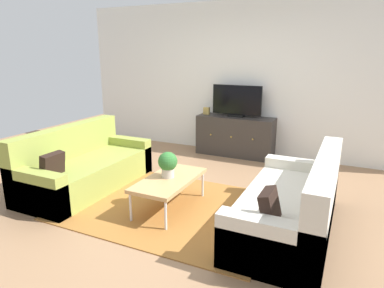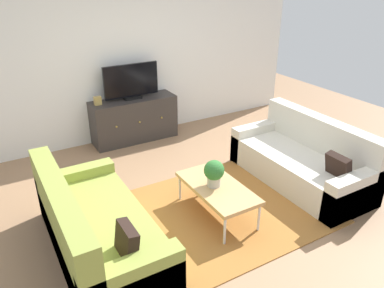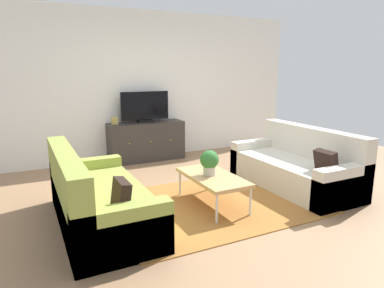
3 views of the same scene
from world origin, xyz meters
name	(u,v)px [view 1 (image 1 of 3)]	position (x,y,z in m)	size (l,w,h in m)	color
ground_plane	(178,203)	(0.00, 0.00, 0.00)	(10.00, 10.00, 0.00)	#997251
wall_back	(243,79)	(0.00, 2.55, 1.35)	(6.40, 0.12, 2.70)	white
area_rug	(172,207)	(0.00, -0.15, 0.01)	(2.50, 1.90, 0.01)	#9E662D
couch_left_side	(82,168)	(-1.44, -0.10, 0.27)	(0.87, 1.91, 0.84)	olive
couch_right_side	(296,208)	(1.44, -0.10, 0.27)	(0.87, 1.91, 0.84)	beige
coffee_table	(169,181)	(-0.02, -0.18, 0.36)	(0.53, 1.04, 0.39)	tan
potted_plant	(168,163)	(-0.05, -0.15, 0.56)	(0.23, 0.23, 0.31)	#B7B2A8
tv_console	(235,136)	(-0.02, 2.27, 0.35)	(1.38, 0.47, 0.71)	#332D2B
flat_screen_tv	(237,101)	(-0.02, 2.29, 0.99)	(0.89, 0.16, 0.56)	black
mantel_clock	(207,111)	(-0.59, 2.27, 0.77)	(0.11, 0.07, 0.13)	tan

